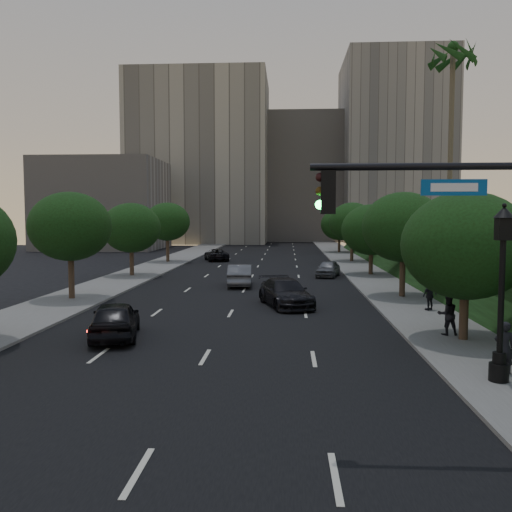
# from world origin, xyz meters

# --- Properties ---
(ground) EXTENTS (160.00, 160.00, 0.00)m
(ground) POSITION_xyz_m (0.00, 0.00, 0.00)
(ground) COLOR black
(ground) RESTS_ON ground
(road_surface) EXTENTS (16.00, 140.00, 0.02)m
(road_surface) POSITION_xyz_m (0.00, 30.00, 0.01)
(road_surface) COLOR black
(road_surface) RESTS_ON ground
(sidewalk_right) EXTENTS (4.50, 140.00, 0.15)m
(sidewalk_right) POSITION_xyz_m (10.25, 30.00, 0.07)
(sidewalk_right) COLOR slate
(sidewalk_right) RESTS_ON ground
(sidewalk_left) EXTENTS (4.50, 140.00, 0.15)m
(sidewalk_left) POSITION_xyz_m (-10.25, 30.00, 0.07)
(sidewalk_left) COLOR slate
(sidewalk_left) RESTS_ON ground
(parapet_wall) EXTENTS (0.35, 90.00, 0.70)m
(parapet_wall) POSITION_xyz_m (13.50, 28.00, 4.35)
(parapet_wall) COLOR slate
(parapet_wall) RESTS_ON embankment
(office_block_left) EXTENTS (26.00, 20.00, 32.00)m
(office_block_left) POSITION_xyz_m (-14.00, 92.00, 16.00)
(office_block_left) COLOR gray
(office_block_left) RESTS_ON ground
(office_block_mid) EXTENTS (22.00, 18.00, 26.00)m
(office_block_mid) POSITION_xyz_m (6.00, 102.00, 13.00)
(office_block_mid) COLOR #A7A199
(office_block_mid) RESTS_ON ground
(office_block_right) EXTENTS (20.00, 22.00, 36.00)m
(office_block_right) POSITION_xyz_m (24.00, 96.00, 18.00)
(office_block_right) COLOR gray
(office_block_right) RESTS_ON ground
(office_block_filler) EXTENTS (18.00, 16.00, 14.00)m
(office_block_filler) POSITION_xyz_m (-26.00, 70.00, 7.00)
(office_block_filler) COLOR #A7A199
(office_block_filler) RESTS_ON ground
(tree_right_a) EXTENTS (5.20, 5.20, 6.24)m
(tree_right_a) POSITION_xyz_m (10.30, 8.00, 4.02)
(tree_right_a) COLOR #38281C
(tree_right_a) RESTS_ON ground
(tree_right_b) EXTENTS (5.20, 5.20, 6.74)m
(tree_right_b) POSITION_xyz_m (10.30, 20.00, 4.52)
(tree_right_b) COLOR #38281C
(tree_right_b) RESTS_ON ground
(tree_right_c) EXTENTS (5.20, 5.20, 6.24)m
(tree_right_c) POSITION_xyz_m (10.30, 33.00, 4.02)
(tree_right_c) COLOR #38281C
(tree_right_c) RESTS_ON ground
(tree_right_d) EXTENTS (5.20, 5.20, 6.74)m
(tree_right_d) POSITION_xyz_m (10.30, 47.00, 4.52)
(tree_right_d) COLOR #38281C
(tree_right_d) RESTS_ON ground
(tree_right_e) EXTENTS (5.20, 5.20, 6.24)m
(tree_right_e) POSITION_xyz_m (10.30, 62.00, 4.02)
(tree_right_e) COLOR #38281C
(tree_right_e) RESTS_ON ground
(tree_left_b) EXTENTS (5.00, 5.00, 6.71)m
(tree_left_b) POSITION_xyz_m (-10.30, 18.00, 4.58)
(tree_left_b) COLOR #38281C
(tree_left_b) RESTS_ON ground
(tree_left_c) EXTENTS (5.00, 5.00, 6.34)m
(tree_left_c) POSITION_xyz_m (-10.30, 31.00, 4.21)
(tree_left_c) COLOR #38281C
(tree_left_c) RESTS_ON ground
(tree_left_d) EXTENTS (5.00, 5.00, 6.71)m
(tree_left_d) POSITION_xyz_m (-10.30, 45.00, 4.58)
(tree_left_d) COLOR #38281C
(tree_left_d) RESTS_ON ground
(palm_far) EXTENTS (3.20, 3.20, 15.50)m
(palm_far) POSITION_xyz_m (16.00, 30.00, 17.64)
(palm_far) COLOR #4C4233
(palm_far) RESTS_ON embankment
(traffic_signal_mast) EXTENTS (5.68, 0.56, 7.00)m
(traffic_signal_mast) POSITION_xyz_m (7.82, -2.53, 3.67)
(traffic_signal_mast) COLOR black
(traffic_signal_mast) RESTS_ON ground
(street_lamp) EXTENTS (0.64, 0.64, 5.62)m
(street_lamp) POSITION_xyz_m (9.55, 2.26, 2.63)
(street_lamp) COLOR black
(street_lamp) RESTS_ON ground
(sedan_near_left) EXTENTS (2.90, 5.06, 1.62)m
(sedan_near_left) POSITION_xyz_m (-4.32, 7.95, 0.81)
(sedan_near_left) COLOR black
(sedan_near_left) RESTS_ON ground
(sedan_mid_left) EXTENTS (2.02, 5.02, 1.62)m
(sedan_mid_left) POSITION_xyz_m (-0.50, 25.48, 0.81)
(sedan_mid_left) COLOR #56585D
(sedan_mid_left) RESTS_ON ground
(sedan_far_left) EXTENTS (3.66, 5.53, 1.41)m
(sedan_far_left) POSITION_xyz_m (-5.23, 47.95, 0.71)
(sedan_far_left) COLOR black
(sedan_far_left) RESTS_ON ground
(sedan_near_right) EXTENTS (3.73, 5.89, 1.59)m
(sedan_near_right) POSITION_xyz_m (2.93, 16.56, 0.80)
(sedan_near_right) COLOR black
(sedan_near_right) RESTS_ON ground
(sedan_far_right) EXTENTS (2.64, 4.44, 1.42)m
(sedan_far_right) POSITION_xyz_m (6.52, 32.02, 0.71)
(sedan_far_right) COLOR #5A5C61
(sedan_far_right) RESTS_ON ground
(pedestrian_a) EXTENTS (0.66, 0.47, 1.70)m
(pedestrian_a) POSITION_xyz_m (10.02, 3.08, 1.00)
(pedestrian_a) COLOR black
(pedestrian_a) RESTS_ON sidewalk_right
(pedestrian_b) EXTENTS (0.91, 0.73, 1.77)m
(pedestrian_b) POSITION_xyz_m (9.87, 8.77, 1.04)
(pedestrian_b) COLOR black
(pedestrian_b) RESTS_ON sidewalk_right
(pedestrian_c) EXTENTS (1.02, 0.84, 1.63)m
(pedestrian_c) POSITION_xyz_m (10.70, 14.89, 0.97)
(pedestrian_c) COLOR black
(pedestrian_c) RESTS_ON sidewalk_right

